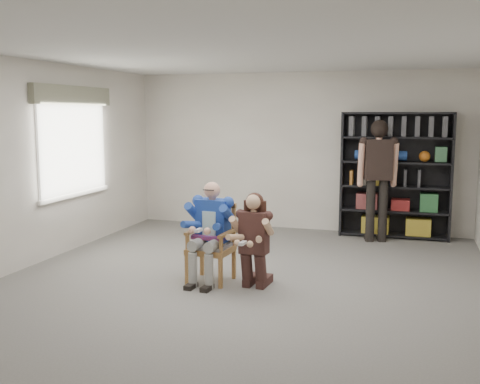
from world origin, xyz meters
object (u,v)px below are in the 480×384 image
(kneeling_woman, at_px, (253,241))
(bookshelf, at_px, (395,175))
(seated_man, at_px, (211,232))
(armchair, at_px, (211,243))
(standing_man, at_px, (378,182))

(kneeling_woman, relative_size, bookshelf, 0.55)
(seated_man, relative_size, bookshelf, 0.60)
(armchair, xyz_separation_m, kneeling_woman, (0.58, -0.12, 0.09))
(standing_man, bearing_deg, seated_man, -137.47)
(armchair, distance_m, seated_man, 0.15)
(armchair, relative_size, bookshelf, 0.46)
(bookshelf, bearing_deg, armchair, -122.21)
(seated_man, xyz_separation_m, standing_man, (1.82, 2.87, 0.35))
(kneeling_woman, height_order, standing_man, standing_man)
(bookshelf, xyz_separation_m, standing_man, (-0.26, -0.44, -0.07))
(armchair, distance_m, kneeling_woman, 0.60)
(standing_man, bearing_deg, kneeling_woman, -127.62)
(kneeling_woman, height_order, bookshelf, bookshelf)
(seated_man, bearing_deg, armchair, 0.00)
(standing_man, bearing_deg, bookshelf, 44.05)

